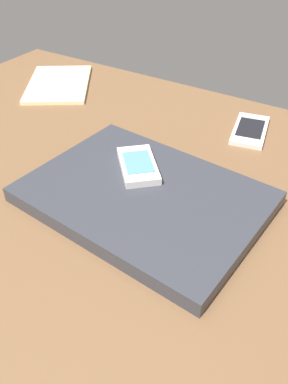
% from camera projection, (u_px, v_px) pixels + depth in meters
% --- Properties ---
extents(desk_surface, '(1.20, 0.80, 0.03)m').
position_uv_depth(desk_surface, '(139.00, 200.00, 0.61)').
color(desk_surface, brown).
rests_on(desk_surface, ground).
extents(laptop_closed, '(0.35, 0.27, 0.02)m').
position_uv_depth(laptop_closed, '(144.00, 196.00, 0.58)').
color(laptop_closed, '#33353D').
rests_on(laptop_closed, desk_surface).
extents(cell_phone_on_laptop, '(0.11, 0.11, 0.01)m').
position_uv_depth(cell_phone_on_laptop, '(138.00, 165.00, 0.61)').
color(cell_phone_on_laptop, silver).
rests_on(cell_phone_on_laptop, laptop_closed).
extents(cell_phone_on_desk, '(0.08, 0.13, 0.01)m').
position_uv_depth(cell_phone_on_desk, '(250.00, 130.00, 0.74)').
color(cell_phone_on_desk, silver).
rests_on(cell_phone_on_desk, desk_surface).
extents(notepad, '(0.23, 0.25, 0.01)m').
position_uv_depth(notepad, '(59.00, 84.00, 0.91)').
color(notepad, '#F2EDB2').
rests_on(notepad, desk_surface).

